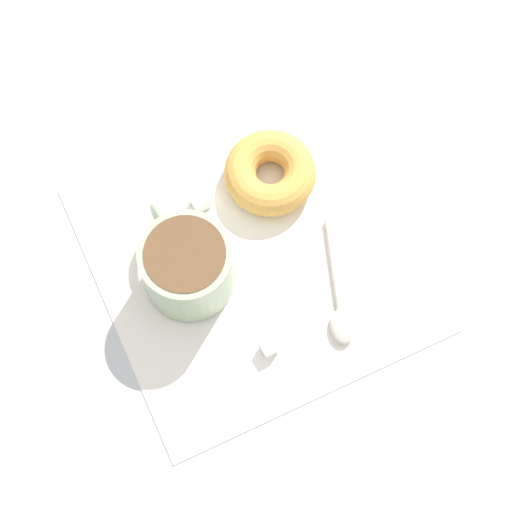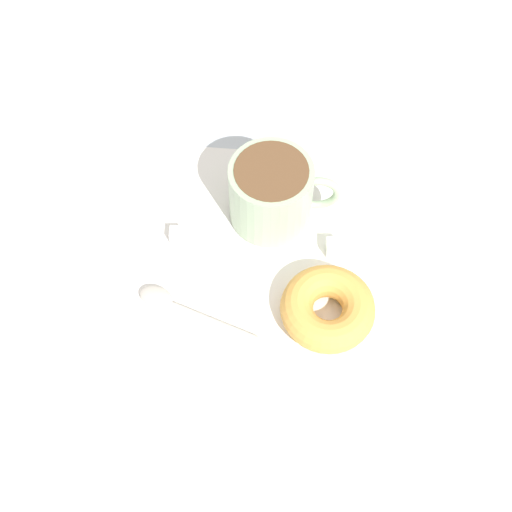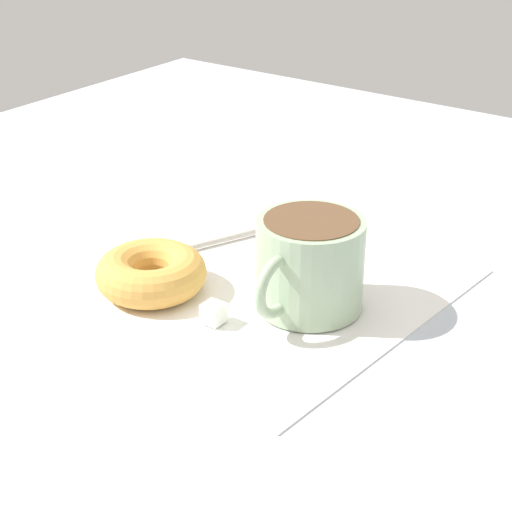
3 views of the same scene
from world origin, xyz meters
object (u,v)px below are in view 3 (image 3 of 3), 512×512
object	(u,v)px
spoon	(267,227)
sugar_cube_extra	(337,245)
donut	(151,273)
sugar_cube	(214,313)
coffee_cup	(309,263)

from	to	relation	value
spoon	sugar_cube_extra	size ratio (longest dim) A/B	8.90
donut	sugar_cube	size ratio (longest dim) A/B	5.82
coffee_cup	donut	world-z (taller)	coffee_cup
sugar_cube	sugar_cube_extra	xyz separation A→B (cm)	(-16.88, 1.45, -0.11)
donut	spoon	bearing A→B (deg)	176.24
sugar_cube_extra	donut	bearing A→B (deg)	-30.00
sugar_cube_extra	coffee_cup	bearing A→B (deg)	17.91
coffee_cup	donut	size ratio (longest dim) A/B	1.25
sugar_cube	sugar_cube_extra	world-z (taller)	sugar_cube
spoon	sugar_cube_extra	world-z (taller)	sugar_cube_extra
donut	sugar_cube_extra	distance (cm)	18.27
spoon	coffee_cup	bearing A→B (deg)	48.08
donut	spoon	distance (cm)	15.86
coffee_cup	sugar_cube	world-z (taller)	coffee_cup
coffee_cup	sugar_cube_extra	world-z (taller)	coffee_cup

